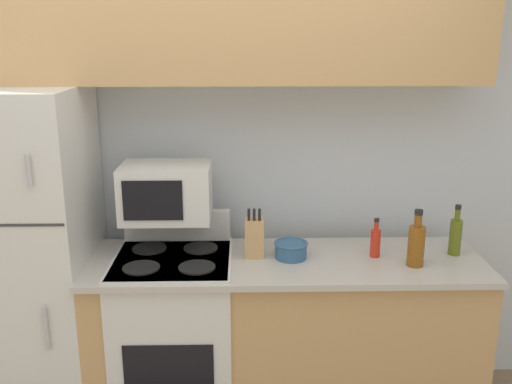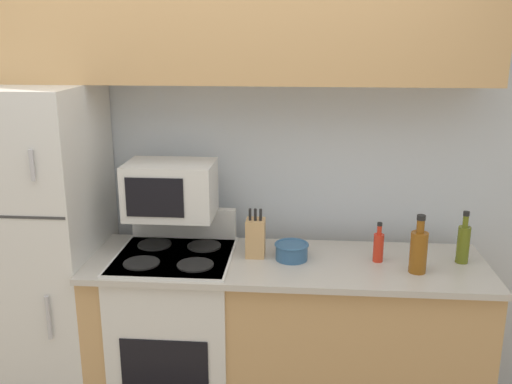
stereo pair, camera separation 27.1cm
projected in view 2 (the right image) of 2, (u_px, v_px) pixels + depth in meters
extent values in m
cube|color=silver|center=(224.00, 167.00, 3.15)|extent=(8.00, 0.05, 2.55)
cube|color=tan|center=(285.00, 344.00, 2.95)|extent=(1.95, 0.57, 0.88)
cube|color=#BCB7AD|center=(286.00, 263.00, 2.80)|extent=(1.95, 0.61, 0.03)
cube|color=silver|center=(31.00, 254.00, 2.98)|extent=(0.73, 0.67, 1.75)
cylinder|color=#B7B7BC|center=(32.00, 165.00, 2.48)|extent=(0.02, 0.02, 0.14)
cylinder|color=#B7B7BC|center=(48.00, 318.00, 2.68)|extent=(0.02, 0.02, 0.22)
cube|color=tan|center=(215.00, 4.00, 2.73)|extent=(2.69, 0.36, 0.74)
cube|color=silver|center=(177.00, 337.00, 2.97)|extent=(0.58, 0.57, 0.92)
cube|color=black|center=(165.00, 372.00, 2.70)|extent=(0.42, 0.01, 0.33)
cube|color=#2D2D2D|center=(174.00, 256.00, 2.85)|extent=(0.56, 0.54, 0.01)
cube|color=silver|center=(184.00, 222.00, 3.08)|extent=(0.56, 0.06, 0.16)
cylinder|color=black|center=(141.00, 263.00, 2.74)|extent=(0.17, 0.17, 0.01)
cylinder|color=black|center=(195.00, 265.00, 2.72)|extent=(0.17, 0.17, 0.01)
cylinder|color=black|center=(154.00, 244.00, 2.98)|extent=(0.17, 0.17, 0.01)
cylinder|color=black|center=(204.00, 246.00, 2.95)|extent=(0.17, 0.17, 0.01)
cube|color=silver|center=(171.00, 189.00, 2.89)|extent=(0.44, 0.30, 0.28)
cube|color=black|center=(155.00, 198.00, 2.74)|extent=(0.28, 0.01, 0.19)
cube|color=tan|center=(255.00, 238.00, 2.84)|extent=(0.09, 0.10, 0.19)
cylinder|color=black|center=(250.00, 215.00, 2.80)|extent=(0.01, 0.01, 0.06)
cylinder|color=black|center=(255.00, 215.00, 2.80)|extent=(0.01, 0.01, 0.06)
cylinder|color=black|center=(261.00, 215.00, 2.79)|extent=(0.01, 0.01, 0.06)
cylinder|color=#335B84|center=(292.00, 252.00, 2.81)|extent=(0.16, 0.16, 0.08)
torus|color=#335B84|center=(292.00, 244.00, 2.80)|extent=(0.17, 0.17, 0.01)
cylinder|color=#5B6619|center=(463.00, 245.00, 2.76)|extent=(0.06, 0.06, 0.18)
cylinder|color=#5B6619|center=(466.00, 221.00, 2.72)|extent=(0.03, 0.03, 0.06)
cylinder|color=black|center=(466.00, 214.00, 2.71)|extent=(0.03, 0.03, 0.02)
cylinder|color=red|center=(378.00, 248.00, 2.78)|extent=(0.05, 0.05, 0.14)
cylinder|color=red|center=(379.00, 230.00, 2.75)|extent=(0.02, 0.02, 0.04)
cylinder|color=black|center=(380.00, 224.00, 2.74)|extent=(0.02, 0.03, 0.02)
cylinder|color=brown|center=(418.00, 252.00, 2.64)|extent=(0.08, 0.08, 0.20)
cylinder|color=brown|center=(421.00, 226.00, 2.61)|extent=(0.04, 0.04, 0.06)
cylinder|color=black|center=(421.00, 218.00, 2.60)|extent=(0.04, 0.04, 0.02)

